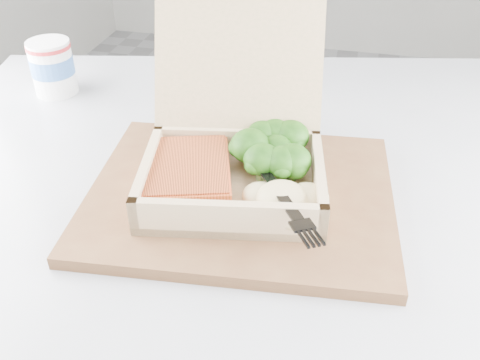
% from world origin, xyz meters
% --- Properties ---
extents(cafe_table, '(1.04, 1.04, 0.76)m').
position_xyz_m(cafe_table, '(-0.63, -0.43, 0.56)').
color(cafe_table, black).
rests_on(cafe_table, floor).
extents(serving_tray, '(0.37, 0.31, 0.01)m').
position_xyz_m(serving_tray, '(-0.65, -0.42, 0.77)').
color(serving_tray, brown).
rests_on(serving_tray, cafe_table).
extents(takeout_container, '(0.24, 0.26, 0.18)m').
position_xyz_m(takeout_container, '(-0.66, -0.39, 0.82)').
color(takeout_container, tan).
rests_on(takeout_container, serving_tray).
extents(salmon_fillet, '(0.12, 0.14, 0.03)m').
position_xyz_m(salmon_fillet, '(-0.71, -0.43, 0.80)').
color(salmon_fillet, '#D55529').
rests_on(salmon_fillet, takeout_container).
extents(broccoli_pile, '(0.11, 0.11, 0.04)m').
position_xyz_m(broccoli_pile, '(-0.62, -0.38, 0.80)').
color(broccoli_pile, '#317419').
rests_on(broccoli_pile, takeout_container).
extents(mashed_potatoes, '(0.09, 0.08, 0.03)m').
position_xyz_m(mashed_potatoes, '(-0.59, -0.46, 0.80)').
color(mashed_potatoes, beige).
rests_on(mashed_potatoes, takeout_container).
extents(plastic_fork, '(0.09, 0.14, 0.02)m').
position_xyz_m(plastic_fork, '(-0.61, -0.45, 0.81)').
color(plastic_fork, black).
rests_on(plastic_fork, mashed_potatoes).
extents(paper_cup, '(0.07, 0.07, 0.08)m').
position_xyz_m(paper_cup, '(-1.00, -0.21, 0.80)').
color(paper_cup, white).
rests_on(paper_cup, cafe_table).
extents(receipt, '(0.10, 0.14, 0.00)m').
position_xyz_m(receipt, '(-0.69, -0.25, 0.76)').
color(receipt, white).
rests_on(receipt, cafe_table).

